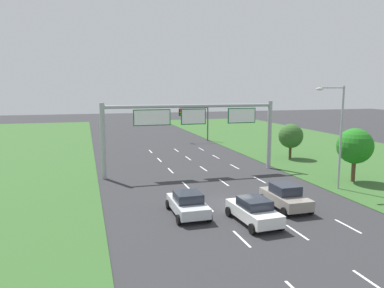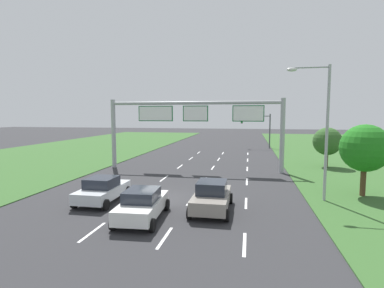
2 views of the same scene
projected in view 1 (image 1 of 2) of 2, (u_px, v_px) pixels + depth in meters
ground_plane at (231, 204)px, 27.06m from camera, size 200.00×200.00×0.00m
grass_verge_right at (371, 162)px, 42.27m from camera, size 24.00×120.00×0.06m
lane_dashes_inner_left at (196, 195)px, 29.44m from camera, size 0.14×44.40×0.01m
lane_dashes_inner_right at (237, 191)px, 30.39m from camera, size 0.14×44.40×0.01m
lane_dashes_slip at (276, 188)px, 31.34m from camera, size 0.14×44.40×0.01m
car_near_red at (285, 197)px, 26.09m from camera, size 2.18×4.28×1.70m
car_lead_silver at (188, 204)px, 24.66m from camera, size 2.21×4.30×1.57m
car_mid_lane at (254, 211)px, 23.19m from camera, size 2.34×4.43×1.60m
sign_gantry at (192, 123)px, 36.23m from camera, size 17.24×0.44×7.00m
traffic_light_mast at (196, 117)px, 58.21m from camera, size 4.76×0.49×5.60m
street_lamp at (337, 129)px, 30.23m from camera, size 2.61×0.32×8.50m
roadside_tree_near at (355, 146)px, 32.93m from camera, size 3.13×3.13×4.84m
roadside_tree_mid at (291, 136)px, 44.00m from camera, size 2.86×2.86×4.16m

